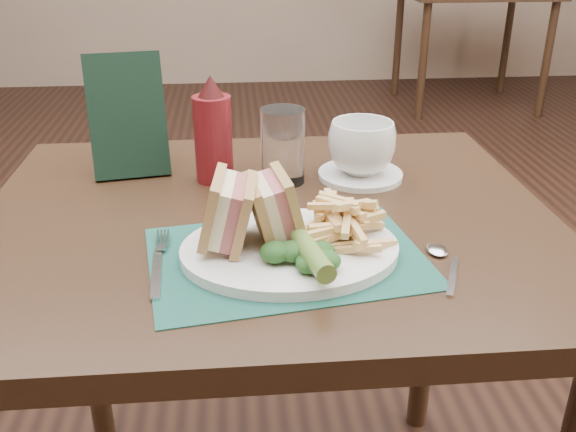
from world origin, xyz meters
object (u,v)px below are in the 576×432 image
object	(u,v)px
table_main	(270,399)
saucer	(360,175)
drinking_glass	(283,146)
plate	(290,250)
sandwich_half_a	(212,211)
ketchup_bottle	(213,129)
check_presenter	(127,116)
table_bg_right	(468,49)
placemat	(287,257)
sandwich_half_b	(259,208)
coffee_cup	(362,147)

from	to	relation	value
table_main	saucer	world-z (taller)	saucer
saucer	drinking_glass	world-z (taller)	drinking_glass
plate	sandwich_half_a	distance (m)	0.12
saucer	ketchup_bottle	bearing A→B (deg)	177.40
plate	check_presenter	world-z (taller)	check_presenter
table_bg_right	placemat	size ratio (longest dim) A/B	2.43
table_bg_right	ketchup_bottle	size ratio (longest dim) A/B	4.84
table_main	sandwich_half_a	size ratio (longest dim) A/B	8.98
table_main	plate	distance (m)	0.41
sandwich_half_a	sandwich_half_b	bearing A→B (deg)	14.81
table_bg_right	sandwich_half_b	bearing A→B (deg)	-114.36
ketchup_bottle	check_presenter	size ratio (longest dim) A/B	0.86
placemat	sandwich_half_a	bearing A→B (deg)	171.06
table_main	sandwich_half_b	bearing A→B (deg)	-98.23
table_main	drinking_glass	size ratio (longest dim) A/B	6.92
sandwich_half_b	saucer	bearing A→B (deg)	44.81
ketchup_bottle	coffee_cup	bearing A→B (deg)	-2.60
table_main	saucer	size ratio (longest dim) A/B	6.00
plate	check_presenter	xyz separation A→B (m)	(-0.26, 0.34, 0.10)
sandwich_half_b	drinking_glass	xyz separation A→B (m)	(0.05, 0.25, -0.00)
saucer	sandwich_half_b	bearing A→B (deg)	-126.70
coffee_cup	check_presenter	bearing A→B (deg)	171.37
sandwich_half_a	drinking_glass	world-z (taller)	drinking_glass
sandwich_half_b	table_main	bearing A→B (deg)	73.28
table_main	check_presenter	xyz separation A→B (m)	(-0.23, 0.20, 0.48)
sandwich_half_a	sandwich_half_b	world-z (taller)	sandwich_half_a
sandwich_half_a	drinking_glass	size ratio (longest dim) A/B	0.77
placemat	plate	distance (m)	0.01
table_bg_right	drinking_glass	xyz separation A→B (m)	(-1.46, -3.10, 0.44)
sandwich_half_b	ketchup_bottle	xyz separation A→B (m)	(-0.07, 0.27, 0.03)
table_bg_right	table_main	bearing A→B (deg)	-114.91
check_presenter	table_main	bearing A→B (deg)	-50.01
placemat	check_presenter	world-z (taller)	check_presenter
plate	sandwich_half_b	world-z (taller)	sandwich_half_b
sandwich_half_a	saucer	world-z (taller)	sandwich_half_a
sandwich_half_a	saucer	xyz separation A→B (m)	(0.25, 0.27, -0.06)
sandwich_half_a	ketchup_bottle	world-z (taller)	ketchup_bottle
ketchup_bottle	table_bg_right	bearing A→B (deg)	62.81
saucer	plate	bearing A→B (deg)	-118.45
plate	coffee_cup	xyz separation A→B (m)	(0.15, 0.28, 0.05)
table_bg_right	saucer	xyz separation A→B (m)	(-1.32, -3.09, 0.38)
saucer	drinking_glass	xyz separation A→B (m)	(-0.14, -0.01, 0.06)
drinking_glass	ketchup_bottle	bearing A→B (deg)	171.90
sandwich_half_b	saucer	xyz separation A→B (m)	(0.19, 0.26, -0.06)
placemat	table_main	bearing A→B (deg)	97.11
check_presenter	drinking_glass	bearing A→B (deg)	-23.60
sandwich_half_b	check_presenter	bearing A→B (deg)	115.55
table_main	plate	world-z (taller)	plate
placemat	drinking_glass	xyz separation A→B (m)	(0.02, 0.28, 0.06)
coffee_cup	saucer	bearing A→B (deg)	0.00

